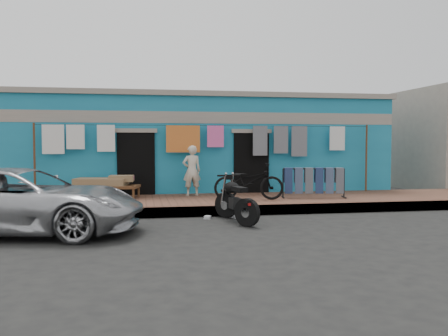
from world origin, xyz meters
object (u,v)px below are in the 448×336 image
seated_person (192,171)px  bicycle (249,178)px  motorcycle (236,199)px  car (23,200)px  jeans_rack (314,182)px  charpoy (108,187)px

seated_person → bicycle: bearing=132.2°
motorcycle → bicycle: bearing=59.0°
seated_person → motorcycle: bearing=94.6°
car → motorcycle: 4.43m
jeans_rack → bicycle: bearing=-175.2°
motorcycle → charpoy: motorcycle is taller
seated_person → car: bearing=39.5°
jeans_rack → car: bearing=-158.3°
charpoy → jeans_rack: jeans_rack is taller
bicycle → motorcycle: bearing=167.3°
charpoy → bicycle: bearing=-16.1°
car → jeans_rack: 7.59m
bicycle → jeans_rack: bicycle is taller
bicycle → motorcycle: (-0.77, -2.02, -0.33)m
seated_person → jeans_rack: (3.31, -1.08, -0.30)m
charpoy → motorcycle: bearing=-45.9°
bicycle → charpoy: 3.94m
seated_person → jeans_rack: seated_person is taller
bicycle → charpoy: (-3.77, 1.09, -0.30)m
seated_person → motorcycle: (0.64, -3.25, -0.46)m
seated_person → bicycle: size_ratio=0.79×
car → charpoy: size_ratio=2.46×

